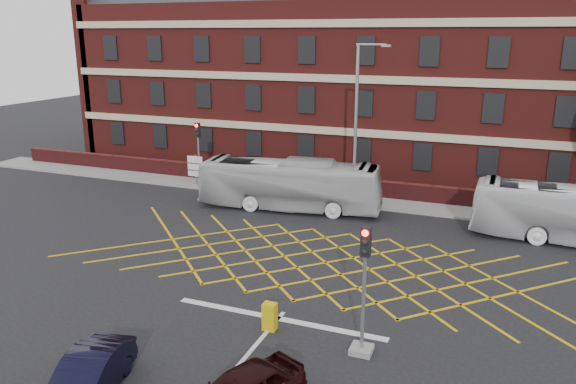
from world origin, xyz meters
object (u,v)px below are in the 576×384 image
at_px(traffic_light_near, 363,303).
at_px(street_lamp, 356,156).
at_px(car_navy, 87,378).
at_px(traffic_light_far, 199,161).
at_px(utility_cabinet, 270,317).
at_px(bus_left, 290,184).
at_px(direction_signs, 195,167).

height_order(traffic_light_near, street_lamp, street_lamp).
xyz_separation_m(car_navy, traffic_light_far, (-8.63, 20.90, 1.13)).
xyz_separation_m(traffic_light_near, utility_cabinet, (-3.32, 0.26, -1.27)).
distance_m(street_lamp, utility_cabinet, 14.47).
relative_size(traffic_light_near, utility_cabinet, 4.35).
relative_size(bus_left, car_navy, 2.72).
xyz_separation_m(bus_left, utility_cabinet, (4.46, -13.15, -0.97)).
height_order(car_navy, traffic_light_far, traffic_light_far).
bearing_deg(traffic_light_far, car_navy, -67.57).
height_order(bus_left, direction_signs, bus_left).
bearing_deg(utility_cabinet, car_navy, -121.11).
distance_m(traffic_light_near, traffic_light_far, 21.91).
distance_m(traffic_light_near, direction_signs, 21.73).
height_order(traffic_light_near, direction_signs, traffic_light_near).
bearing_deg(traffic_light_near, bus_left, 120.11).
bearing_deg(traffic_light_far, utility_cabinet, -52.68).
relative_size(bus_left, utility_cabinet, 10.71).
bearing_deg(traffic_light_near, car_navy, -142.12).
bearing_deg(car_navy, street_lamp, 69.14).
relative_size(bus_left, traffic_light_near, 2.46).
distance_m(direction_signs, utility_cabinet, 19.36).
bearing_deg(traffic_light_near, street_lamp, 106.14).
bearing_deg(car_navy, direction_signs, 99.04).
distance_m(traffic_light_far, street_lamp, 11.18).
bearing_deg(bus_left, utility_cabinet, -167.89).
bearing_deg(traffic_light_far, street_lamp, -7.10).
bearing_deg(street_lamp, car_navy, -96.92).
distance_m(street_lamp, direction_signs, 11.29).
bearing_deg(street_lamp, traffic_light_far, 172.90).
relative_size(bus_left, traffic_light_far, 2.46).
bearing_deg(utility_cabinet, traffic_light_far, 127.32).
height_order(traffic_light_far, direction_signs, traffic_light_far).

